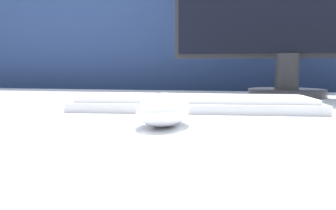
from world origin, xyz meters
name	(u,v)px	position (x,y,z in m)	size (l,w,h in m)	color
partition_panel	(218,120)	(0.00, 0.64, 0.59)	(5.00, 0.03, 1.18)	navy
computer_mouse_near	(164,109)	(-0.04, -0.17, 0.73)	(0.07, 0.11, 0.04)	white
keyboard	(194,103)	(-0.02, 0.02, 0.72)	(0.44, 0.18, 0.02)	silver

